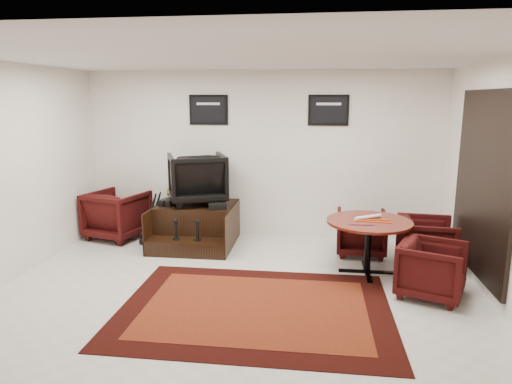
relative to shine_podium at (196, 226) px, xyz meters
The scene contains 16 objects.
ground 2.12m from the shine_podium, 61.58° to the right, with size 6.00×6.00×0.00m, color silver.
room_shell 2.67m from the shine_podium, 50.76° to the right, with size 6.02×5.02×2.81m.
area_rug 2.59m from the shine_podium, 60.57° to the right, with size 3.05×2.29×0.01m.
shine_podium is the anchor object (origin of this frame).
shine_chair 0.82m from the shine_podium, 90.00° to the left, with size 0.88×0.83×0.91m, color black.
shoes_pair 0.59m from the shine_podium, 169.05° to the right, with size 0.27×0.31×0.10m.
polish_kit 0.62m from the shine_podium, 30.39° to the right, with size 0.27×0.19×0.09m, color black.
umbrella_black 0.77m from the shine_podium, 167.43° to the right, with size 0.33×0.12×0.89m, color black, non-canonical shape.
umbrella_hooked 0.73m from the shine_podium, behind, with size 0.33×0.12×0.88m, color black, non-canonical shape.
armchair_side 1.43m from the shine_podium, behind, with size 0.86×0.81×0.89m, color black.
meeting_table 2.83m from the shine_podium, 20.16° to the right, with size 1.13×1.13×0.74m.
table_chair_back 2.63m from the shine_podium, ahead, with size 0.72×0.67×0.74m, color black.
table_chair_window 3.54m from the shine_podium, ahead, with size 0.75×0.70×0.77m, color black.
table_chair_corner 3.70m from the shine_podium, 26.32° to the right, with size 0.72×0.67×0.74m, color black.
paper_roll 2.81m from the shine_podium, 18.63° to the right, with size 0.05×0.05×0.42m, color white.
table_clutter 2.89m from the shine_podium, 21.36° to the right, with size 0.57×0.30×0.01m.
Camera 1 is at (0.89, -5.16, 2.34)m, focal length 32.00 mm.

